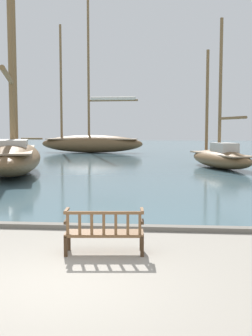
# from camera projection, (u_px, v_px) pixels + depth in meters

# --- Properties ---
(ground_plane) EXTENTS (160.00, 160.00, 0.00)m
(ground_plane) POSITION_uv_depth(u_px,v_px,m) (55.00, 284.00, 6.93)
(ground_plane) COLOR gray
(harbor_water) EXTENTS (100.00, 80.00, 0.08)m
(harbor_water) POSITION_uv_depth(u_px,v_px,m) (149.00, 150.00, 50.57)
(harbor_water) COLOR #476670
(harbor_water) RESTS_ON ground
(quay_edge_kerb) EXTENTS (40.00, 0.30, 0.12)m
(quay_edge_kerb) POSITION_uv_depth(u_px,v_px,m) (94.00, 227.00, 10.75)
(quay_edge_kerb) COLOR slate
(quay_edge_kerb) RESTS_ON ground
(park_bench) EXTENTS (1.64, 0.66, 0.92)m
(park_bench) POSITION_uv_depth(u_px,v_px,m) (104.00, 231.00, 8.58)
(park_bench) COLOR #3D2A19
(park_bench) RESTS_ON ground
(sailboat_mid_port) EXTENTS (13.15, 3.18, 15.86)m
(sailboat_mid_port) POSITION_uv_depth(u_px,v_px,m) (91.00, 141.00, 43.80)
(sailboat_mid_port) COLOR brown
(sailboat_mid_port) RESTS_ON harbor_water
(sailboat_nearest_port) EXTENTS (4.17, 7.51, 9.30)m
(sailboat_nearest_port) POSITION_uv_depth(u_px,v_px,m) (220.00, 156.00, 26.52)
(sailboat_nearest_port) COLOR brown
(sailboat_nearest_port) RESTS_ON harbor_water
(sailboat_outer_starboard) EXTENTS (6.10, 11.70, 15.49)m
(sailboat_outer_starboard) POSITION_uv_depth(u_px,v_px,m) (13.00, 153.00, 23.32)
(sailboat_outer_starboard) COLOR brown
(sailboat_outer_starboard) RESTS_ON harbor_water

